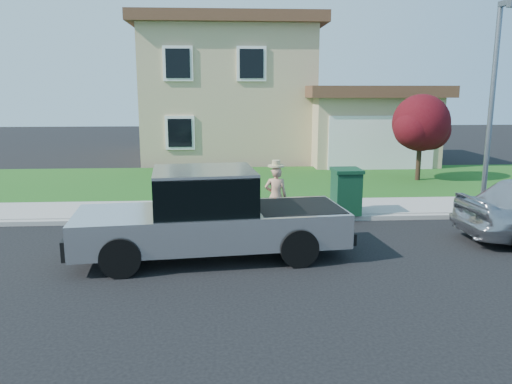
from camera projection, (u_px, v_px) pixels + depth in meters
ground at (236, 257)px, 10.50m from camera, size 80.00×80.00×0.00m
curb at (271, 219)px, 13.38m from camera, size 40.00×0.20×0.12m
sidewalk at (267, 209)px, 14.46m from camera, size 40.00×2.00×0.15m
lawn at (257, 182)px, 18.86m from camera, size 40.00×7.00×0.10m
house at (254, 96)px, 25.97m from camera, size 14.00×11.30×6.85m
pickup_truck at (210, 217)px, 10.39m from camera, size 5.86×2.52×1.87m
woman at (276, 195)px, 12.78m from camera, size 0.61×0.43×1.72m
ornamental_tree at (422, 126)px, 18.64m from camera, size 2.35×2.12×3.23m
trash_bin at (346, 191)px, 13.56m from camera, size 0.77×0.88×1.23m
street_lamp at (493, 101)px, 12.71m from camera, size 0.28×0.72×5.60m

